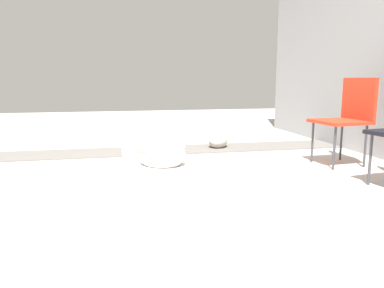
% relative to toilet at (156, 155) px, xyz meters
% --- Properties ---
extents(ground_plane, '(14.00, 14.00, 0.00)m').
position_rel_toilet_xyz_m(ground_plane, '(0.01, -0.21, -0.22)').
color(ground_plane, '#B7B2A8').
extents(gravel_strip, '(0.56, 8.00, 0.01)m').
position_rel_toilet_xyz_m(gravel_strip, '(-1.32, 0.29, -0.21)').
color(gravel_strip, '#605B56').
rests_on(gravel_strip, ground).
extents(toilet, '(0.71, 0.55, 0.52)m').
position_rel_toilet_xyz_m(toilet, '(0.00, 0.00, 0.00)').
color(toilet, white).
rests_on(toilet, ground).
extents(folding_chair_left, '(0.47, 0.47, 0.83)m').
position_rel_toilet_xyz_m(folding_chair_left, '(-0.26, 1.90, 0.29)').
color(folding_chair_left, red).
rests_on(folding_chair_left, ground).
extents(boulder_near, '(0.36, 0.34, 0.19)m').
position_rel_toilet_xyz_m(boulder_near, '(-1.34, 0.91, -0.13)').
color(boulder_near, '#ADA899').
rests_on(boulder_near, ground).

